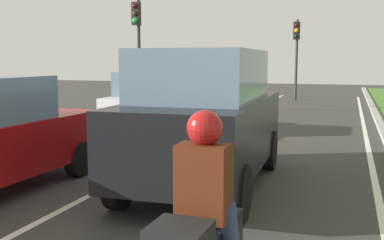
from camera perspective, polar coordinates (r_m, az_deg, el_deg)
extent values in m
plane|color=#383533|center=(12.99, 4.57, -2.06)|extent=(60.00, 60.00, 0.00)
cube|color=silver|center=(13.17, 1.62, -1.89)|extent=(0.12, 32.00, 0.01)
cube|color=silver|center=(12.62, 20.65, -2.78)|extent=(0.12, 32.00, 0.01)
cube|color=black|center=(7.79, 1.69, -1.43)|extent=(2.05, 4.56, 1.10)
cube|color=slate|center=(7.56, 1.42, 5.54)|extent=(1.79, 2.75, 0.80)
cylinder|color=black|center=(9.57, -1.00, -3.12)|extent=(0.25, 0.77, 0.76)
cylinder|color=black|center=(9.20, 9.45, -3.65)|extent=(0.25, 0.77, 0.76)
cylinder|color=black|center=(6.79, -8.96, -7.58)|extent=(0.25, 0.77, 0.76)
cylinder|color=black|center=(6.26, 5.80, -8.83)|extent=(0.25, 0.77, 0.76)
cylinder|color=black|center=(9.77, -21.63, -3.78)|extent=(0.23, 0.64, 0.64)
cylinder|color=black|center=(8.80, -13.67, -4.66)|extent=(0.23, 0.64, 0.64)
cube|color=silver|center=(13.87, -4.69, 1.46)|extent=(1.71, 3.73, 0.80)
cube|color=slate|center=(13.59, -5.16, 4.46)|extent=(1.52, 1.93, 0.68)
cylinder|color=black|center=(15.37, -5.29, 0.52)|extent=(0.23, 0.60, 0.60)
cylinder|color=black|center=(14.80, 0.01, 0.29)|extent=(0.23, 0.60, 0.60)
cylinder|color=black|center=(13.15, -9.94, -0.71)|extent=(0.23, 0.60, 0.60)
cylinder|color=black|center=(12.48, -3.91, -1.05)|extent=(0.23, 0.60, 0.60)
ellipsoid|color=black|center=(4.11, 3.17, -11.40)|extent=(0.29, 0.51, 0.24)
cube|color=#4C1E0C|center=(3.63, 1.38, -7.64)|extent=(0.41, 0.27, 0.60)
sphere|color=maroon|center=(3.58, 1.56, -1.01)|extent=(0.28, 0.28, 0.28)
cylinder|color=navy|center=(3.91, -0.48, -12.38)|extent=(0.17, 0.30, 0.45)
cylinder|color=navy|center=(3.81, 4.44, -12.94)|extent=(0.17, 0.30, 0.45)
cylinder|color=#2D2D2D|center=(19.22, -6.50, 7.95)|extent=(0.14, 0.14, 4.67)
cube|color=black|center=(19.13, -6.83, 12.79)|extent=(0.32, 0.24, 0.90)
sphere|color=#3F0F0F|center=(19.04, -7.02, 13.66)|extent=(0.20, 0.20, 0.20)
sphere|color=#382B0C|center=(19.01, -7.00, 12.82)|extent=(0.20, 0.20, 0.20)
sphere|color=green|center=(18.99, -6.99, 11.98)|extent=(0.20, 0.20, 0.20)
cylinder|color=#2D2D2D|center=(25.15, 12.63, 7.13)|extent=(0.14, 0.14, 4.20)
cube|color=black|center=(25.00, 12.68, 10.61)|extent=(0.32, 0.24, 0.90)
sphere|color=#3F0F0F|center=(24.89, 12.67, 11.27)|extent=(0.20, 0.20, 0.20)
sphere|color=#F2AD19|center=(24.87, 12.65, 10.63)|extent=(0.20, 0.20, 0.20)
sphere|color=black|center=(24.85, 12.63, 9.98)|extent=(0.20, 0.20, 0.20)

